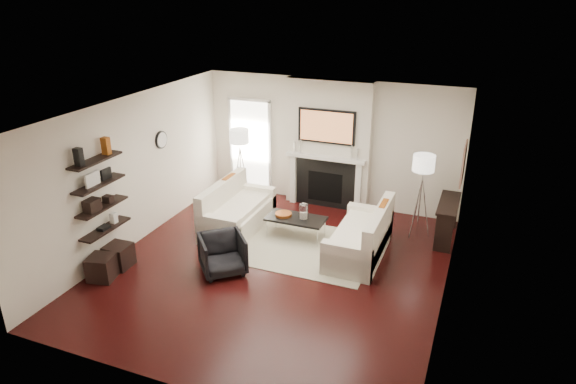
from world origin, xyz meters
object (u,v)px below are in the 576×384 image
at_px(armchair, 223,252).
at_px(lamp_left_shade, 239,136).
at_px(ottoman_near, 119,256).
at_px(loveseat_right_base, 359,244).
at_px(loveseat_left_base, 238,218).
at_px(coffee_table, 296,219).
at_px(lamp_right_shade, 424,163).

height_order(armchair, lamp_left_shade, lamp_left_shade).
distance_m(armchair, ottoman_near, 1.80).
bearing_deg(loveseat_right_base, lamp_left_shade, 153.62).
distance_m(loveseat_left_base, armchair, 1.64).
xyz_separation_m(coffee_table, ottoman_near, (-2.41, -2.09, -0.20)).
bearing_deg(loveseat_left_base, armchair, -72.13).
bearing_deg(ottoman_near, lamp_left_shade, 79.66).
xyz_separation_m(coffee_table, lamp_right_shade, (2.11, 0.98, 1.05)).
xyz_separation_m(armchair, lamp_left_shade, (-1.11, 2.90, 1.09)).
height_order(loveseat_left_base, lamp_right_shade, lamp_right_shade).
distance_m(loveseat_right_base, lamp_left_shade, 3.63).
relative_size(loveseat_right_base, lamp_right_shade, 4.50).
xyz_separation_m(loveseat_right_base, coffee_table, (-1.26, 0.21, 0.19)).
xyz_separation_m(loveseat_right_base, lamp_right_shade, (0.84, 1.19, 1.24)).
bearing_deg(loveseat_right_base, loveseat_left_base, 175.95).
height_order(loveseat_right_base, armchair, armchair).
bearing_deg(lamp_left_shade, armchair, -69.12).
relative_size(lamp_left_shade, lamp_right_shade, 1.00).
height_order(loveseat_right_base, lamp_left_shade, lamp_left_shade).
height_order(loveseat_left_base, loveseat_right_base, same).
bearing_deg(loveseat_left_base, ottoman_near, -120.78).
bearing_deg(coffee_table, lamp_right_shade, 24.98).
height_order(loveseat_right_base, coffee_table, same).
bearing_deg(armchair, lamp_right_shade, 1.27).
relative_size(loveseat_right_base, lamp_left_shade, 4.50).
distance_m(armchair, lamp_left_shade, 3.29).
bearing_deg(loveseat_right_base, coffee_table, 170.70).
bearing_deg(ottoman_near, lamp_right_shade, 34.18).
relative_size(lamp_right_shade, ottoman_near, 1.00).
distance_m(loveseat_right_base, coffee_table, 1.29).
xyz_separation_m(loveseat_right_base, ottoman_near, (-3.68, -1.88, -0.01)).
bearing_deg(loveseat_left_base, lamp_right_shade, 17.10).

